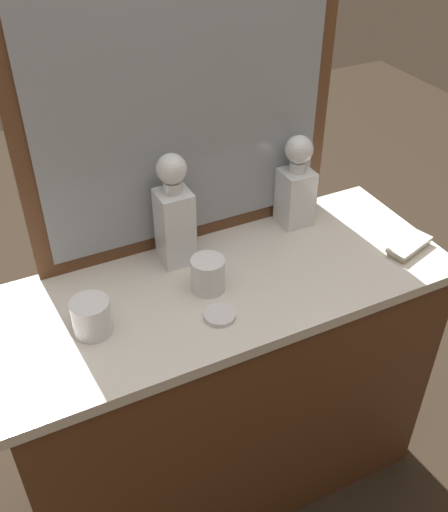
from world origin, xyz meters
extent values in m
plane|color=#2D2319|center=(0.00, 0.00, 0.00)|extent=(6.00, 6.00, 0.00)
cube|color=brown|center=(0.00, 0.00, 0.39)|extent=(1.14, 0.45, 0.78)
cube|color=silver|center=(0.00, 0.00, 0.80)|extent=(1.17, 0.47, 0.03)
cube|color=brown|center=(0.00, 0.22, 1.20)|extent=(0.82, 0.03, 0.78)
cube|color=gray|center=(0.00, 0.20, 1.20)|extent=(0.74, 0.01, 0.70)
cube|color=white|center=(0.30, 0.16, 0.89)|extent=(0.08, 0.08, 0.16)
cube|color=#9E5619|center=(0.30, 0.16, 0.87)|extent=(0.07, 0.07, 0.13)
cylinder|color=white|center=(0.30, 0.16, 0.99)|extent=(0.05, 0.05, 0.03)
sphere|color=white|center=(0.30, 0.16, 1.04)|extent=(0.08, 0.08, 0.08)
cube|color=white|center=(-0.07, 0.14, 0.91)|extent=(0.08, 0.08, 0.20)
cube|color=#9E5619|center=(-0.07, 0.14, 0.88)|extent=(0.07, 0.07, 0.14)
cylinder|color=white|center=(-0.07, 0.14, 1.03)|extent=(0.05, 0.05, 0.03)
sphere|color=white|center=(-0.07, 0.14, 1.08)|extent=(0.07, 0.07, 0.07)
cylinder|color=white|center=(-0.34, -0.03, 0.85)|extent=(0.09, 0.09, 0.08)
cylinder|color=silver|center=(-0.34, -0.03, 0.82)|extent=(0.08, 0.08, 0.01)
cylinder|color=white|center=(-0.05, -0.01, 0.86)|extent=(0.08, 0.08, 0.09)
cylinder|color=silver|center=(-0.05, -0.01, 0.82)|extent=(0.08, 0.08, 0.01)
cube|color=#B7A88C|center=(0.50, -0.10, 0.82)|extent=(0.14, 0.09, 0.01)
cube|color=beige|center=(0.50, -0.10, 0.83)|extent=(0.15, 0.10, 0.01)
cylinder|color=silver|center=(-0.07, -0.11, 0.82)|extent=(0.08, 0.08, 0.01)
camera|label=1|loc=(-0.50, -1.02, 1.75)|focal=41.68mm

